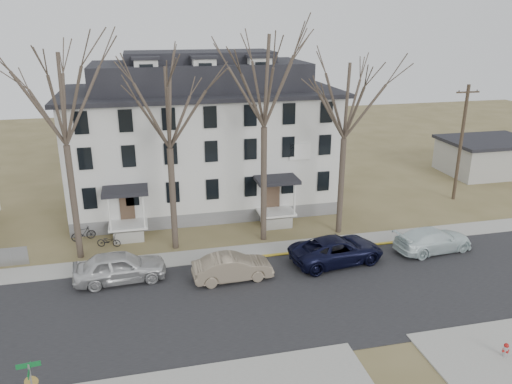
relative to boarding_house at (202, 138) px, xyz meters
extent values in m
plane|color=olive|center=(2.00, -17.95, -5.38)|extent=(120.00, 120.00, 0.00)
cube|color=#27272A|center=(2.00, -15.95, -5.38)|extent=(120.00, 10.00, 0.04)
cube|color=#A09F97|center=(2.00, -9.95, -5.38)|extent=(120.00, 2.00, 0.08)
cube|color=gold|center=(7.00, -10.85, -5.38)|extent=(14.00, 0.25, 0.06)
cube|color=slate|center=(0.00, 0.05, -4.88)|extent=(20.00, 10.00, 1.00)
cube|color=silver|center=(0.00, 0.05, -0.38)|extent=(20.00, 10.00, 8.00)
cube|color=black|center=(0.00, 0.05, 3.72)|extent=(20.80, 10.80, 0.30)
cube|color=black|center=(0.00, 0.05, 4.87)|extent=(16.00, 7.00, 2.00)
cube|color=black|center=(0.00, 0.05, 6.27)|extent=(11.00, 4.50, 0.80)
cube|color=white|center=(-6.00, -5.91, -4.38)|extent=(2.60, 2.00, 0.16)
cube|color=white|center=(4.50, -5.91, -4.38)|extent=(2.60, 2.00, 0.16)
cube|color=white|center=(6.50, -5.03, -0.18)|extent=(1.60, 0.08, 1.20)
cube|color=#A09F97|center=(28.00, 2.05, -3.88)|extent=(8.00, 6.00, 3.00)
cube|color=black|center=(28.00, 2.05, -2.18)|extent=(8.50, 6.50, 0.30)
cylinder|color=#473B31|center=(-9.00, -8.15, -1.74)|extent=(0.40, 0.40, 7.28)
cylinder|color=#473B31|center=(-3.00, -8.15, -2.00)|extent=(0.40, 0.40, 6.76)
cylinder|color=#473B31|center=(3.00, -8.15, -1.48)|extent=(0.40, 0.40, 7.80)
cylinder|color=#473B31|center=(8.50, -8.15, -2.00)|extent=(0.40, 0.40, 6.76)
cylinder|color=#3D3023|center=(20.50, -3.95, -0.63)|extent=(0.28, 0.28, 9.50)
cube|color=#3D3023|center=(20.50, -3.95, 3.52)|extent=(2.00, 0.12, 0.12)
imported|color=silver|center=(-6.42, -11.95, -4.49)|extent=(5.32, 2.39, 1.77)
imported|color=gray|center=(-0.10, -13.24, -4.62)|extent=(4.66, 1.80, 1.51)
imported|color=black|center=(6.59, -12.56, -4.56)|extent=(6.19, 3.49, 1.63)
imported|color=silver|center=(13.27, -12.48, -4.62)|extent=(5.47, 2.72, 1.53)
imported|color=black|center=(-7.29, -7.11, -4.97)|extent=(1.65, 0.93, 0.82)
imported|color=black|center=(-9.02, -5.64, -4.89)|extent=(1.69, 0.89, 0.98)
cylinder|color=#B7B7BA|center=(10.47, -22.94, -5.35)|extent=(0.29, 0.29, 0.05)
cylinder|color=#B7B7BA|center=(10.47, -22.94, -5.05)|extent=(0.20, 0.20, 0.51)
sphere|color=#A51411|center=(10.47, -22.94, -4.74)|extent=(0.22, 0.22, 0.22)
cylinder|color=#A51411|center=(10.47, -22.94, -5.01)|extent=(0.31, 0.11, 0.11)
cylinder|color=#A51411|center=(10.47, -22.94, -5.01)|extent=(0.11, 0.27, 0.11)
cube|color=#0C5926|center=(-9.13, -22.53, -2.59)|extent=(0.82, 0.03, 0.20)
cube|color=#0C5926|center=(-9.13, -22.53, -2.82)|extent=(0.03, 0.82, 0.20)
camera|label=1|loc=(-4.60, -38.57, 9.00)|focal=35.00mm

